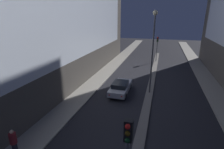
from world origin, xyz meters
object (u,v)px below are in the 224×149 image
at_px(street_lamp, 153,41).
at_px(car_left_lane, 121,87).
at_px(traffic_light_near, 128,147).
at_px(traffic_light_mid, 157,43).
at_px(pedestrian_on_left_sidewalk, 14,142).

relative_size(street_lamp, car_left_lane, 1.90).
bearing_deg(traffic_light_near, street_lamp, 90.00).
distance_m(street_lamp, car_left_lane, 6.05).
distance_m(traffic_light_mid, street_lamp, 14.95).
xyz_separation_m(car_left_lane, pedestrian_on_left_sidewalk, (-4.06, -10.85, 0.31)).
height_order(traffic_light_near, street_lamp, street_lamp).
xyz_separation_m(traffic_light_near, traffic_light_mid, (0.00, 27.69, 0.00)).
relative_size(traffic_light_near, traffic_light_mid, 1.00).
xyz_separation_m(traffic_light_near, pedestrian_on_left_sidewalk, (-7.21, 1.29, -2.42)).
distance_m(traffic_light_mid, pedestrian_on_left_sidewalk, 27.47).
bearing_deg(street_lamp, car_left_lane, -165.86).
distance_m(street_lamp, pedestrian_on_left_sidewalk, 14.51).
height_order(traffic_light_mid, car_left_lane, traffic_light_mid).
height_order(traffic_light_near, traffic_light_mid, same).
height_order(car_left_lane, pedestrian_on_left_sidewalk, pedestrian_on_left_sidewalk).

